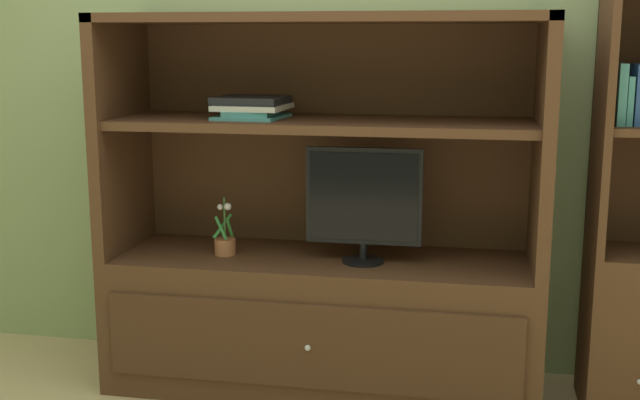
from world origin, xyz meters
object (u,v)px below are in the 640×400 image
Objects in this scene: potted_plant at (225,243)px; bookshelf_tall at (638,266)px; media_console at (323,277)px; magazine_stack at (252,107)px; tv_monitor at (364,201)px.

bookshelf_tall is (1.65, 0.05, -0.02)m from potted_plant.
bookshelf_tall reaches higher than media_console.
bookshelf_tall is (1.24, 0.00, 0.11)m from media_console.
magazine_stack is at bearing -178.61° from media_console.
media_console is 0.76m from magazine_stack.
media_console is 5.62× the size of magazine_stack.
bookshelf_tall reaches higher than magazine_stack.
magazine_stack is at bearing 19.21° from potted_plant.
tv_monitor is 0.62m from potted_plant.
magazine_stack is at bearing 173.54° from tv_monitor.
potted_plant is at bearing -173.43° from media_console.
tv_monitor is 0.59m from magazine_stack.
bookshelf_tall reaches higher than tv_monitor.
magazine_stack is 0.19× the size of bookshelf_tall.
tv_monitor is 1.48× the size of magazine_stack.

